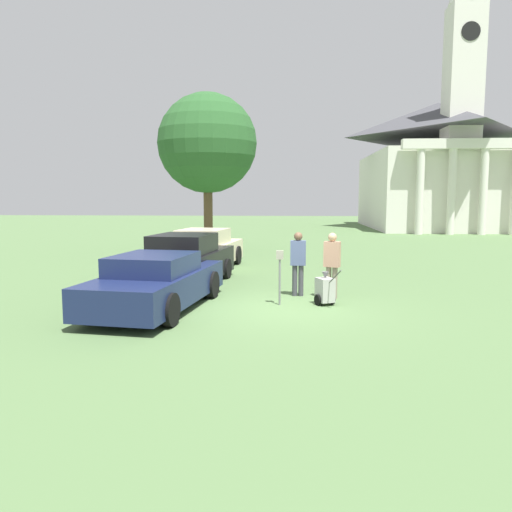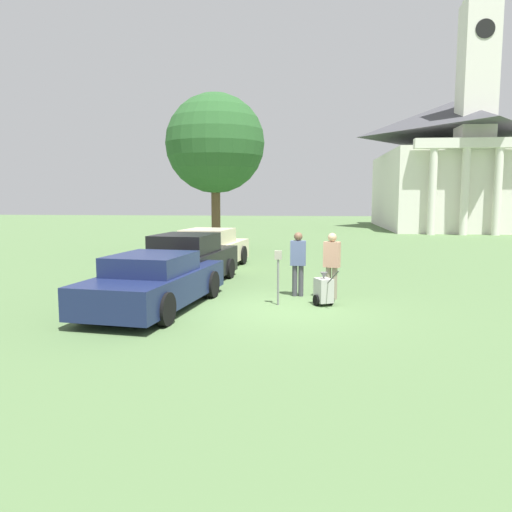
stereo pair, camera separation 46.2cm
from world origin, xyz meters
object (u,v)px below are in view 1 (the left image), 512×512
object	(u,v)px
parked_car_cream	(205,250)
church	(437,161)
person_supervisor	(332,261)
parked_car_black	(185,262)
person_worker	(298,260)
equipment_cart	(325,290)
parking_meter	(280,267)
parked_car_navy	(157,283)

from	to	relation	value
parked_car_cream	church	xyz separation A→B (m)	(15.91, 26.19, 5.05)
person_supervisor	church	bearing A→B (deg)	-91.51
person_supervisor	church	xyz separation A→B (m)	(11.56, 31.45, 4.74)
person_supervisor	parked_car_black	bearing A→B (deg)	-3.06
parked_car_cream	person_worker	world-z (taller)	person_worker
church	person_worker	bearing A→B (deg)	-111.80
parked_car_black	equipment_cart	xyz separation A→B (m)	(4.11, -2.55, -0.34)
parking_meter	person_supervisor	distance (m)	1.64
parked_car_black	equipment_cart	distance (m)	4.85
parked_car_black	parking_meter	xyz separation A→B (m)	(2.97, -2.63, 0.23)
parked_car_cream	person_worker	size ratio (longest dim) A/B	2.79
person_supervisor	parking_meter	bearing A→B (deg)	51.68
person_supervisor	parked_car_navy	bearing A→B (deg)	38.64
church	parking_meter	bearing A→B (deg)	-111.80
parked_car_navy	equipment_cart	bearing A→B (deg)	18.26
parked_car_navy	parking_meter	xyz separation A→B (m)	(2.97, 0.69, 0.31)
parked_car_black	parking_meter	size ratio (longest dim) A/B	3.59
parked_car_cream	parking_meter	xyz separation A→B (m)	(2.97, -6.16, 0.25)
parking_meter	equipment_cart	distance (m)	1.28
parked_car_cream	parked_car_black	bearing A→B (deg)	-82.26
person_worker	church	world-z (taller)	church
parked_car_black	equipment_cart	world-z (taller)	parked_car_black
person_supervisor	church	world-z (taller)	church
parked_car_cream	church	world-z (taller)	church
parked_car_cream	equipment_cart	size ratio (longest dim) A/B	4.94
person_worker	church	size ratio (longest dim) A/B	0.08
parking_meter	parked_car_cream	bearing A→B (deg)	115.75
parked_car_black	church	world-z (taller)	church
parked_car_black	equipment_cart	size ratio (longest dim) A/B	4.98
parked_car_black	parked_car_cream	size ratio (longest dim) A/B	1.01
church	parked_car_cream	bearing A→B (deg)	-121.28
person_worker	parking_meter	bearing A→B (deg)	69.26
parking_meter	parked_car_black	bearing A→B (deg)	138.52
parked_car_black	church	bearing A→B (deg)	69.58
person_worker	equipment_cart	size ratio (longest dim) A/B	1.77
parking_meter	person_supervisor	bearing A→B (deg)	33.00
church	parked_car_navy	bearing A→B (deg)	-115.71
parking_meter	equipment_cart	world-z (taller)	parking_meter
parked_car_cream	person_supervisor	bearing A→B (deg)	-42.72
parking_meter	church	bearing A→B (deg)	68.20
parked_car_navy	parked_car_cream	xyz separation A→B (m)	(-0.00, 6.84, 0.06)
parking_meter	person_worker	bearing A→B (deg)	68.28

